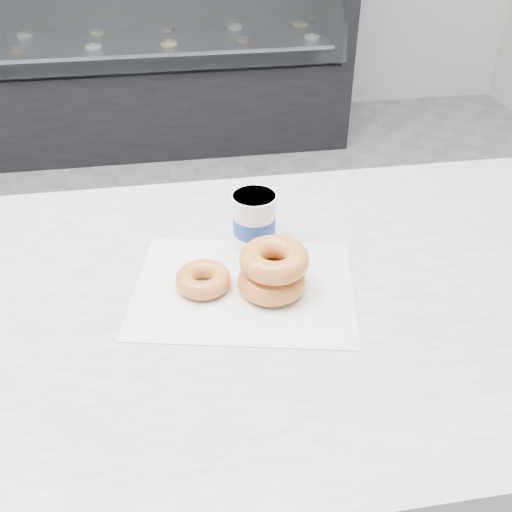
{
  "coord_description": "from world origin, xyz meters",
  "views": [
    {
      "loc": [
        0.16,
        -1.28,
        1.46
      ],
      "look_at": [
        0.28,
        -0.55,
        0.94
      ],
      "focal_mm": 40.0,
      "sensor_mm": 36.0,
      "label": 1
    }
  ],
  "objects": [
    {
      "name": "display_case",
      "position": [
        0.0,
        2.12,
        0.49
      ],
      "size": [
        2.4,
        0.74,
        1.25
      ],
      "color": "black",
      "rests_on": "ground"
    },
    {
      "name": "coffee_cup",
      "position": [
        0.29,
        -0.48,
        0.95
      ],
      "size": [
        0.08,
        0.08,
        0.1
      ],
      "rotation": [
        0.0,
        0.0,
        0.2
      ],
      "color": "white",
      "rests_on": "counter"
    },
    {
      "name": "ground",
      "position": [
        0.0,
        0.0,
        0.0
      ],
      "size": [
        5.0,
        5.0,
        0.0
      ],
      "primitive_type": "plane",
      "color": "gray",
      "rests_on": "ground"
    },
    {
      "name": "wax_paper",
      "position": [
        0.25,
        -0.59,
        0.9
      ],
      "size": [
        0.39,
        0.33,
        0.0
      ],
      "primitive_type": "cube",
      "rotation": [
        0.0,
        0.0,
        -0.21
      ],
      "color": "silver",
      "rests_on": "counter"
    },
    {
      "name": "donut_single",
      "position": [
        0.19,
        -0.58,
        0.92
      ],
      "size": [
        0.09,
        0.09,
        0.03
      ],
      "primitive_type": "torus",
      "rotation": [
        0.0,
        0.0,
        0.01
      ],
      "color": "orange",
      "rests_on": "wax_paper"
    },
    {
      "name": "counter",
      "position": [
        0.0,
        -0.6,
        0.45
      ],
      "size": [
        3.06,
        0.76,
        0.9
      ],
      "color": "#333335",
      "rests_on": "ground"
    },
    {
      "name": "donut_stack",
      "position": [
        0.29,
        -0.6,
        0.94
      ],
      "size": [
        0.13,
        0.13,
        0.07
      ],
      "color": "orange",
      "rests_on": "wax_paper"
    }
  ]
}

